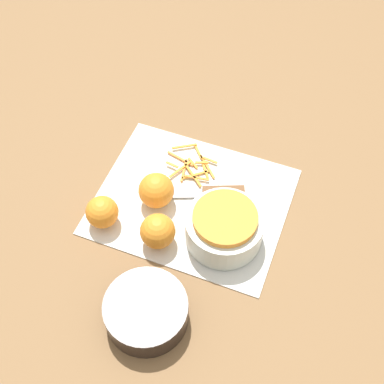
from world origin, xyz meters
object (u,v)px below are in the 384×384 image
(bowl_dark, at_px, (146,312))
(knife, at_px, (212,192))
(orange_back, at_px, (102,212))
(orange_left, at_px, (156,190))
(bowl_speckled, at_px, (224,227))
(orange_right, at_px, (158,231))

(bowl_dark, xyz_separation_m, knife, (-0.02, -0.31, -0.02))
(orange_back, bearing_deg, orange_left, -133.70)
(orange_back, bearing_deg, knife, -142.00)
(bowl_speckled, xyz_separation_m, orange_right, (0.12, 0.06, -0.00))
(bowl_dark, xyz_separation_m, orange_back, (0.17, -0.16, 0.01))
(orange_right, height_order, orange_back, orange_right)
(orange_left, xyz_separation_m, orange_back, (0.08, 0.09, -0.00))
(bowl_dark, height_order, orange_left, orange_left)
(knife, bearing_deg, bowl_dark, 64.04)
(bowl_speckled, bearing_deg, orange_right, 24.94)
(bowl_speckled, height_order, orange_left, bowl_speckled)
(bowl_dark, xyz_separation_m, orange_right, (0.04, -0.16, 0.01))
(bowl_dark, relative_size, orange_left, 2.06)
(bowl_dark, bearing_deg, orange_right, -74.48)
(orange_right, relative_size, orange_back, 1.06)
(bowl_dark, bearing_deg, orange_back, -43.58)
(bowl_speckled, bearing_deg, orange_back, 12.42)
(orange_right, bearing_deg, orange_back, -0.98)
(bowl_speckled, height_order, bowl_dark, bowl_speckled)
(knife, bearing_deg, orange_left, 7.37)
(bowl_speckled, xyz_separation_m, bowl_dark, (0.08, 0.21, -0.02))
(orange_left, xyz_separation_m, orange_right, (-0.04, 0.09, -0.00))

